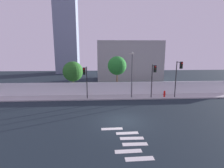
{
  "coord_description": "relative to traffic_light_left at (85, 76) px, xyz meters",
  "views": [
    {
      "loc": [
        -1.94,
        -15.42,
        6.61
      ],
      "look_at": [
        -0.65,
        6.5,
        2.27
      ],
      "focal_mm": 28.31,
      "sensor_mm": 36.0,
      "label": 1
    }
  ],
  "objects": [
    {
      "name": "perimeter_wall",
      "position": [
        4.02,
        2.49,
        -2.2
      ],
      "size": [
        36.0,
        0.18,
        1.8
      ],
      "primitive_type": "cube",
      "color": "white",
      "rests_on": "sidewalk"
    },
    {
      "name": "traffic_light_left",
      "position": [
        0.0,
        0.0,
        0.0
      ],
      "size": [
        0.46,
        1.22,
        4.23
      ],
      "color": "black",
      "rests_on": "sidewalk"
    },
    {
      "name": "fire_hydrant",
      "position": [
        10.66,
        0.64,
        -2.64
      ],
      "size": [
        0.44,
        0.26,
        0.87
      ],
      "color": "red",
      "rests_on": "sidewalk"
    },
    {
      "name": "crosswalk_marking",
      "position": [
        3.96,
        -10.67,
        -3.25
      ],
      "size": [
        3.29,
        4.74,
        0.01
      ],
      "color": "silver",
      "rests_on": "ground"
    },
    {
      "name": "street_lamp_curbside",
      "position": [
        6.06,
        0.53,
        0.52
      ],
      "size": [
        0.8,
        1.71,
        6.09
      ],
      "color": "#4C4C51",
      "rests_on": "sidewalk"
    },
    {
      "name": "sidewalk",
      "position": [
        4.02,
        1.2,
        -3.18
      ],
      "size": [
        36.0,
        2.4,
        0.15
      ],
      "primitive_type": "cube",
      "color": "#B0B0B0",
      "rests_on": "ground"
    },
    {
      "name": "traffic_light_right",
      "position": [
        8.81,
        -0.08,
        0.18
      ],
      "size": [
        0.34,
        1.4,
        4.48
      ],
      "color": "black",
      "rests_on": "sidewalk"
    },
    {
      "name": "traffic_light_center",
      "position": [
        12.2,
        0.08,
        0.45
      ],
      "size": [
        0.46,
        1.13,
        4.89
      ],
      "color": "black",
      "rests_on": "sidewalk"
    },
    {
      "name": "roadside_tree_midleft",
      "position": [
        4.34,
        3.38,
        0.98
      ],
      "size": [
        2.75,
        2.75,
        5.62
      ],
      "color": "brown",
      "rests_on": "ground"
    },
    {
      "name": "tower_on_skyline",
      "position": [
        -7.43,
        28.49,
        12.84
      ],
      "size": [
        5.99,
        5.0,
        32.17
      ],
      "primitive_type": "cube",
      "color": "slate",
      "rests_on": "ground"
    },
    {
      "name": "low_building_distant",
      "position": [
        8.17,
        16.49,
        0.93
      ],
      "size": [
        13.85,
        6.0,
        8.36
      ],
      "primitive_type": "cube",
      "color": "#949494",
      "rests_on": "ground"
    },
    {
      "name": "roadside_tree_leftmost",
      "position": [
        -2.1,
        3.38,
        0.18
      ],
      "size": [
        2.92,
        2.92,
        4.9
      ],
      "color": "brown",
      "rests_on": "ground"
    },
    {
      "name": "ground_plane",
      "position": [
        4.02,
        -7.0,
        -3.25
      ],
      "size": [
        80.0,
        80.0,
        0.0
      ],
      "primitive_type": "plane",
      "color": "#1A252D"
    }
  ]
}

